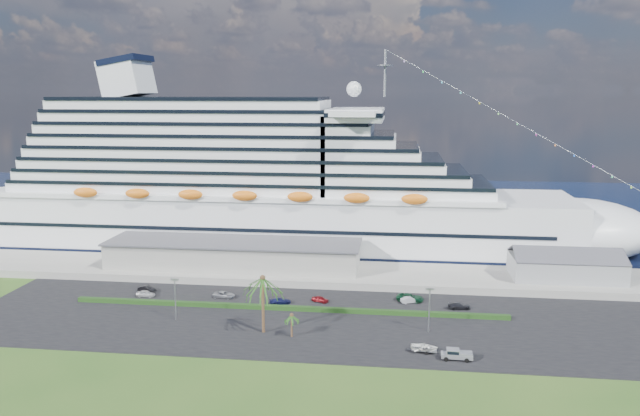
# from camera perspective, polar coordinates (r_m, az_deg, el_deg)

# --- Properties ---
(ground) EXTENTS (420.00, 420.00, 0.00)m
(ground) POSITION_cam_1_polar(r_m,az_deg,el_deg) (111.44, -0.48, -12.33)
(ground) COLOR #2B511B
(ground) RESTS_ON ground
(asphalt_lot) EXTENTS (140.00, 38.00, 0.12)m
(asphalt_lot) POSITION_cam_1_polar(r_m,az_deg,el_deg) (121.54, 0.21, -10.30)
(asphalt_lot) COLOR black
(asphalt_lot) RESTS_ON ground
(wharf) EXTENTS (240.00, 20.00, 1.80)m
(wharf) POSITION_cam_1_polar(r_m,az_deg,el_deg) (148.58, 1.54, -6.02)
(wharf) COLOR gray
(wharf) RESTS_ON ground
(water) EXTENTS (420.00, 160.00, 0.02)m
(water) POSITION_cam_1_polar(r_m,az_deg,el_deg) (236.13, 3.64, 0.02)
(water) COLOR black
(water) RESTS_ON ground
(cruise_ship) EXTENTS (191.00, 38.00, 54.00)m
(cruise_ship) POSITION_cam_1_polar(r_m,az_deg,el_deg) (171.46, -4.84, 1.62)
(cruise_ship) COLOR silver
(cruise_ship) RESTS_ON ground
(terminal_building) EXTENTS (61.00, 15.00, 6.30)m
(terminal_building) POSITION_cam_1_polar(r_m,az_deg,el_deg) (151.79, -7.91, -4.15)
(terminal_building) COLOR gray
(terminal_building) RESTS_ON wharf
(port_shed) EXTENTS (24.00, 12.31, 7.37)m
(port_shed) POSITION_cam_1_polar(r_m,az_deg,el_deg) (151.98, 21.54, -5.03)
(port_shed) COLOR gray
(port_shed) RESTS_ON wharf
(hedge) EXTENTS (88.00, 1.10, 0.90)m
(hedge) POSITION_cam_1_polar(r_m,az_deg,el_deg) (127.11, -3.15, -9.11)
(hedge) COLOR black
(hedge) RESTS_ON asphalt_lot
(lamp_post_left) EXTENTS (1.60, 0.35, 8.27)m
(lamp_post_left) POSITION_cam_1_polar(r_m,az_deg,el_deg) (123.32, -13.11, -7.67)
(lamp_post_left) COLOR gray
(lamp_post_left) RESTS_ON asphalt_lot
(lamp_post_right) EXTENTS (1.60, 0.35, 8.27)m
(lamp_post_right) POSITION_cam_1_polar(r_m,az_deg,el_deg) (116.34, 9.97, -8.67)
(lamp_post_right) COLOR gray
(lamp_post_right) RESTS_ON asphalt_lot
(palm_tall) EXTENTS (8.82, 8.82, 11.13)m
(palm_tall) POSITION_cam_1_polar(r_m,az_deg,el_deg) (113.58, -5.26, -6.98)
(palm_tall) COLOR #47301E
(palm_tall) RESTS_ON ground
(palm_short) EXTENTS (3.53, 3.53, 4.56)m
(palm_short) POSITION_cam_1_polar(r_m,az_deg,el_deg) (113.00, -2.61, -10.01)
(palm_short) COLOR #47301E
(palm_short) RESTS_ON ground
(parked_car_0) EXTENTS (4.07, 1.80, 1.36)m
(parked_car_0) POSITION_cam_1_polar(r_m,az_deg,el_deg) (139.84, -15.66, -7.54)
(parked_car_0) COLOR silver
(parked_car_0) RESTS_ON asphalt_lot
(parked_car_1) EXTENTS (4.29, 2.35, 1.34)m
(parked_car_1) POSITION_cam_1_polar(r_m,az_deg,el_deg) (142.86, -15.54, -7.15)
(parked_car_1) COLOR black
(parked_car_1) RESTS_ON asphalt_lot
(parked_car_2) EXTENTS (4.90, 2.69, 1.30)m
(parked_car_2) POSITION_cam_1_polar(r_m,az_deg,el_deg) (135.70, -8.78, -7.84)
(parked_car_2) COLOR #94959C
(parked_car_2) RESTS_ON asphalt_lot
(parked_car_3) EXTENTS (4.81, 3.31, 1.29)m
(parked_car_3) POSITION_cam_1_polar(r_m,az_deg,el_deg) (130.61, -3.67, -8.48)
(parked_car_3) COLOR #151A4C
(parked_car_3) RESTS_ON asphalt_lot
(parked_car_4) EXTENTS (3.89, 2.70, 1.23)m
(parked_car_4) POSITION_cam_1_polar(r_m,az_deg,el_deg) (131.49, 0.01, -8.33)
(parked_car_4) COLOR maroon
(parked_car_4) RESTS_ON asphalt_lot
(parked_car_5) EXTENTS (4.20, 2.58, 1.31)m
(parked_car_5) POSITION_cam_1_polar(r_m,az_deg,el_deg) (132.27, 8.25, -8.31)
(parked_car_5) COLOR silver
(parked_car_5) RESTS_ON asphalt_lot
(parked_car_6) EXTENTS (6.06, 3.74, 1.57)m
(parked_car_6) POSITION_cam_1_polar(r_m,az_deg,el_deg) (133.30, 8.24, -8.10)
(parked_car_6) COLOR #0E3B22
(parked_car_6) RESTS_ON asphalt_lot
(parked_car_7) EXTENTS (4.63, 2.36, 1.29)m
(parked_car_7) POSITION_cam_1_polar(r_m,az_deg,el_deg) (130.52, 12.58, -8.73)
(parked_car_7) COLOR black
(parked_car_7) RESTS_ON asphalt_lot
(pickup_truck) EXTENTS (5.19, 2.08, 1.81)m
(pickup_truck) POSITION_cam_1_polar(r_m,az_deg,el_deg) (107.21, 12.35, -12.90)
(pickup_truck) COLOR black
(pickup_truck) RESTS_ON asphalt_lot
(boat_trailer) EXTENTS (5.33, 3.71, 1.50)m
(boat_trailer) POSITION_cam_1_polar(r_m,az_deg,el_deg) (108.80, 9.53, -12.44)
(boat_trailer) COLOR gray
(boat_trailer) RESTS_ON asphalt_lot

